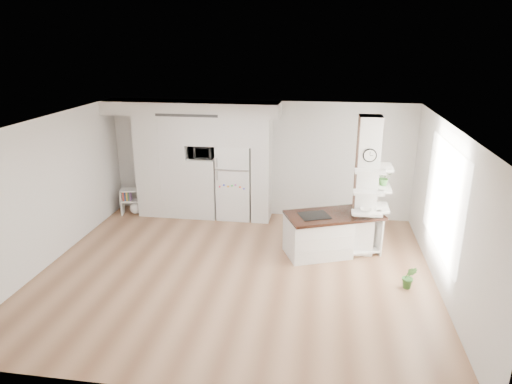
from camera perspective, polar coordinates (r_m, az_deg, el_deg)
floor at (r=8.38m, az=-2.58°, el=-10.00°), size 7.00×6.00×0.01m
room at (r=7.67m, az=-2.78°, el=2.26°), size 7.04×6.04×2.72m
cabinet_wall at (r=10.61m, az=-7.62°, el=4.78°), size 4.00×0.71×2.70m
refrigerator at (r=10.57m, az=-2.64°, el=1.33°), size 0.78×0.69×1.75m
column at (r=8.80m, az=14.13°, el=0.44°), size 0.69×0.90×2.70m
window at (r=8.17m, az=22.40°, el=-0.75°), size 0.00×2.40×2.40m
pendant_light at (r=7.61m, az=10.11°, el=3.91°), size 0.12×0.12×0.10m
kitchen_island at (r=8.97m, az=8.43°, el=-5.13°), size 2.01×1.48×1.39m
bookshelf at (r=11.32m, az=-15.05°, el=-1.32°), size 0.58×0.40×0.62m
floor_plant_a at (r=8.20m, az=18.61°, el=-10.04°), size 0.27×0.23×0.43m
floor_plant_b at (r=10.43m, az=10.82°, el=-2.92°), size 0.32×0.32×0.49m
microwave at (r=10.50m, az=-6.79°, el=5.03°), size 0.54×0.37×0.30m
shelf_plant at (r=8.94m, az=15.73°, el=1.75°), size 0.27×0.23×0.30m
decor_bowl at (r=8.69m, az=13.57°, el=-2.20°), size 0.22×0.22×0.05m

